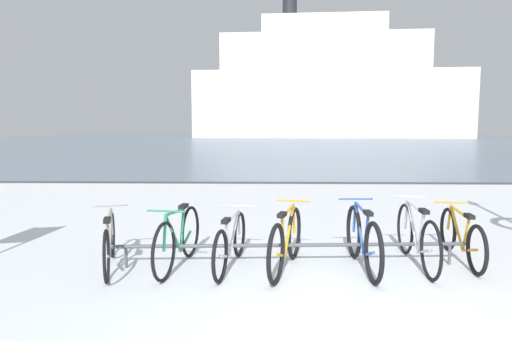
{
  "coord_description": "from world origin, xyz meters",
  "views": [
    {
      "loc": [
        -0.84,
        -3.73,
        1.83
      ],
      "look_at": [
        -1.03,
        4.87,
        0.93
      ],
      "focal_mm": 30.32,
      "sensor_mm": 36.0,
      "label": 1
    }
  ],
  "objects_px": {
    "bicycle_5": "(417,237)",
    "bicycle_6": "(461,237)",
    "bicycle_2": "(231,242)",
    "bicycle_3": "(286,241)",
    "bicycle_1": "(178,239)",
    "bicycle_0": "(110,242)",
    "bicycle_4": "(363,240)",
    "ferry_ship": "(326,89)"
  },
  "relations": [
    {
      "from": "bicycle_5",
      "to": "bicycle_6",
      "type": "height_order",
      "value": "bicycle_5"
    },
    {
      "from": "bicycle_2",
      "to": "bicycle_3",
      "type": "distance_m",
      "value": 0.71
    },
    {
      "from": "bicycle_1",
      "to": "bicycle_5",
      "type": "distance_m",
      "value": 3.11
    },
    {
      "from": "bicycle_0",
      "to": "bicycle_5",
      "type": "xyz_separation_m",
      "value": [
        3.98,
        0.22,
        0.04
      ]
    },
    {
      "from": "bicycle_4",
      "to": "bicycle_5",
      "type": "height_order",
      "value": "bicycle_4"
    },
    {
      "from": "bicycle_6",
      "to": "bicycle_4",
      "type": "bearing_deg",
      "value": -166.03
    },
    {
      "from": "bicycle_4",
      "to": "bicycle_6",
      "type": "height_order",
      "value": "bicycle_4"
    },
    {
      "from": "bicycle_4",
      "to": "ferry_ship",
      "type": "relative_size",
      "value": 0.04
    },
    {
      "from": "bicycle_3",
      "to": "ferry_ship",
      "type": "height_order",
      "value": "ferry_ship"
    },
    {
      "from": "bicycle_4",
      "to": "ferry_ship",
      "type": "height_order",
      "value": "ferry_ship"
    },
    {
      "from": "ferry_ship",
      "to": "bicycle_3",
      "type": "bearing_deg",
      "value": -98.21
    },
    {
      "from": "bicycle_2",
      "to": "ferry_ship",
      "type": "height_order",
      "value": "ferry_ship"
    },
    {
      "from": "bicycle_3",
      "to": "bicycle_5",
      "type": "relative_size",
      "value": 0.93
    },
    {
      "from": "bicycle_1",
      "to": "bicycle_2",
      "type": "distance_m",
      "value": 0.68
    },
    {
      "from": "bicycle_0",
      "to": "bicycle_2",
      "type": "distance_m",
      "value": 1.55
    },
    {
      "from": "bicycle_0",
      "to": "bicycle_4",
      "type": "relative_size",
      "value": 0.93
    },
    {
      "from": "bicycle_1",
      "to": "bicycle_3",
      "type": "bearing_deg",
      "value": -2.2
    },
    {
      "from": "bicycle_0",
      "to": "bicycle_3",
      "type": "bearing_deg",
      "value": -0.1
    },
    {
      "from": "ferry_ship",
      "to": "bicycle_1",
      "type": "bearing_deg",
      "value": -99.45
    },
    {
      "from": "bicycle_2",
      "to": "bicycle_6",
      "type": "height_order",
      "value": "bicycle_6"
    },
    {
      "from": "bicycle_0",
      "to": "bicycle_6",
      "type": "height_order",
      "value": "bicycle_0"
    },
    {
      "from": "bicycle_4",
      "to": "bicycle_6",
      "type": "xyz_separation_m",
      "value": [
        1.4,
        0.35,
        -0.05
      ]
    },
    {
      "from": "bicycle_2",
      "to": "bicycle_6",
      "type": "distance_m",
      "value": 3.11
    },
    {
      "from": "bicycle_2",
      "to": "bicycle_5",
      "type": "relative_size",
      "value": 0.92
    },
    {
      "from": "bicycle_1",
      "to": "ferry_ship",
      "type": "distance_m",
      "value": 64.19
    },
    {
      "from": "bicycle_6",
      "to": "ferry_ship",
      "type": "bearing_deg",
      "value": 83.88
    },
    {
      "from": "bicycle_4",
      "to": "bicycle_0",
      "type": "bearing_deg",
      "value": -179.13
    },
    {
      "from": "bicycle_3",
      "to": "ferry_ship",
      "type": "xyz_separation_m",
      "value": [
        9.09,
        62.98,
        7.15
      ]
    },
    {
      "from": "bicycle_2",
      "to": "bicycle_1",
      "type": "bearing_deg",
      "value": -179.45
    },
    {
      "from": "bicycle_2",
      "to": "bicycle_3",
      "type": "xyz_separation_m",
      "value": [
        0.71,
        -0.06,
        0.04
      ]
    },
    {
      "from": "bicycle_3",
      "to": "bicycle_0",
      "type": "bearing_deg",
      "value": 179.9
    },
    {
      "from": "bicycle_0",
      "to": "bicycle_3",
      "type": "height_order",
      "value": "bicycle_3"
    },
    {
      "from": "bicycle_0",
      "to": "bicycle_4",
      "type": "xyz_separation_m",
      "value": [
        3.24,
        0.05,
        0.04
      ]
    },
    {
      "from": "bicycle_2",
      "to": "bicycle_4",
      "type": "height_order",
      "value": "bicycle_4"
    },
    {
      "from": "bicycle_3",
      "to": "bicycle_4",
      "type": "height_order",
      "value": "bicycle_4"
    },
    {
      "from": "bicycle_1",
      "to": "bicycle_5",
      "type": "xyz_separation_m",
      "value": [
        3.11,
        0.17,
        0.01
      ]
    },
    {
      "from": "bicycle_1",
      "to": "bicycle_6",
      "type": "distance_m",
      "value": 3.78
    },
    {
      "from": "bicycle_1",
      "to": "bicycle_5",
      "type": "height_order",
      "value": "bicycle_5"
    },
    {
      "from": "bicycle_5",
      "to": "ferry_ship",
      "type": "bearing_deg",
      "value": 83.3
    },
    {
      "from": "bicycle_4",
      "to": "bicycle_1",
      "type": "bearing_deg",
      "value": 179.99
    },
    {
      "from": "bicycle_1",
      "to": "bicycle_3",
      "type": "distance_m",
      "value": 1.39
    },
    {
      "from": "bicycle_2",
      "to": "bicycle_6",
      "type": "xyz_separation_m",
      "value": [
        3.09,
        0.34,
        -0.0
      ]
    }
  ]
}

